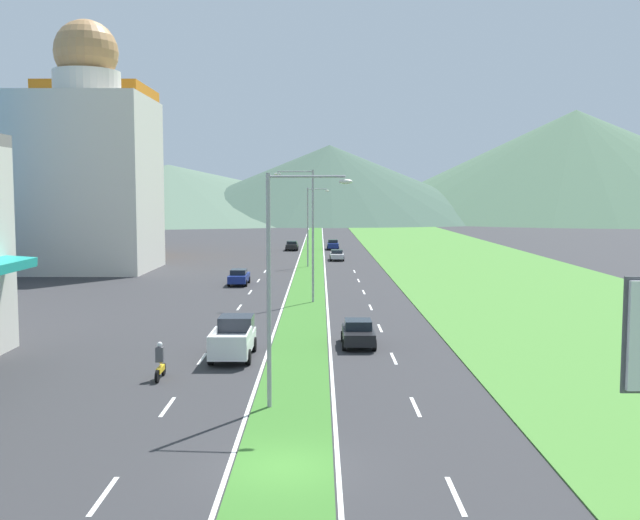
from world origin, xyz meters
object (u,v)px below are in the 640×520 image
(car_2, at_px, (295,245))
(car_4, at_px, (361,333))
(street_lamp_near, at_px, (281,274))
(car_0, at_px, (336,245))
(pickup_truck_0, at_px, (236,338))
(street_lamp_far, at_px, (313,222))
(motorcycle_rider, at_px, (163,364))
(car_1, at_px, (242,277))
(car_3, at_px, (340,255))
(street_lamp_mid, at_px, (312,227))

(car_2, bearing_deg, car_4, -174.85)
(street_lamp_near, relative_size, car_0, 2.08)
(street_lamp_near, distance_m, pickup_truck_0, 11.11)
(street_lamp_near, xyz_separation_m, street_lamp_far, (0.48, 59.08, -0.08))
(car_0, height_order, pickup_truck_0, pickup_truck_0)
(street_lamp_near, relative_size, motorcycle_rider, 4.78)
(motorcycle_rider, bearing_deg, car_1, 0.51)
(car_3, bearing_deg, car_1, -20.65)
(car_3, bearing_deg, car_4, -0.05)
(car_0, height_order, car_3, car_0)
(street_lamp_mid, relative_size, car_3, 2.43)
(street_lamp_near, bearing_deg, street_lamp_far, 89.54)
(motorcycle_rider, bearing_deg, street_lamp_far, -6.66)
(car_2, xyz_separation_m, car_4, (6.64, -73.75, 0.01))
(street_lamp_mid, relative_size, pickup_truck_0, 1.98)
(car_1, height_order, motorcycle_rider, motorcycle_rider)
(pickup_truck_0, bearing_deg, car_4, -68.06)
(car_4, distance_m, pickup_truck_0, 7.39)
(car_1, relative_size, car_2, 1.01)
(street_lamp_mid, bearing_deg, car_2, 93.59)
(street_lamp_near, height_order, street_lamp_far, same)
(car_1, bearing_deg, street_lamp_near, -171.50)
(street_lamp_far, bearing_deg, street_lamp_near, -90.46)
(street_lamp_far, height_order, car_1, street_lamp_far)
(pickup_truck_0, bearing_deg, street_lamp_far, -3.99)
(car_0, xyz_separation_m, car_3, (0.18, -19.55, -0.08))
(pickup_truck_0, bearing_deg, car_2, -0.16)
(street_lamp_near, xyz_separation_m, car_4, (3.88, 12.44, -4.78))
(street_lamp_mid, relative_size, car_0, 2.33)
(street_lamp_far, height_order, pickup_truck_0, street_lamp_far)
(car_2, xyz_separation_m, motorcycle_rider, (-3.11, -81.45, -0.01))
(street_lamp_far, bearing_deg, street_lamp_mid, -89.38)
(street_lamp_near, bearing_deg, motorcycle_rider, 141.08)
(car_2, bearing_deg, car_0, -75.37)
(street_lamp_far, height_order, car_0, street_lamp_far)
(street_lamp_far, distance_m, car_2, 27.70)
(street_lamp_far, height_order, car_2, street_lamp_far)
(street_lamp_near, height_order, car_4, street_lamp_near)
(car_2, height_order, car_3, car_2)
(street_lamp_far, distance_m, motorcycle_rider, 54.92)
(motorcycle_rider, bearing_deg, car_3, -8.77)
(car_4, bearing_deg, pickup_truck_0, -68.06)
(street_lamp_near, bearing_deg, car_3, 86.70)
(street_lamp_mid, bearing_deg, car_1, 120.54)
(street_lamp_near, xyz_separation_m, car_3, (3.94, 68.34, -4.82))
(car_2, bearing_deg, car_3, -159.44)
(street_lamp_mid, distance_m, pickup_truck_0, 20.90)
(car_3, distance_m, motorcycle_rider, 64.35)
(car_1, distance_m, car_2, 44.88)
(street_lamp_mid, height_order, car_2, street_lamp_mid)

